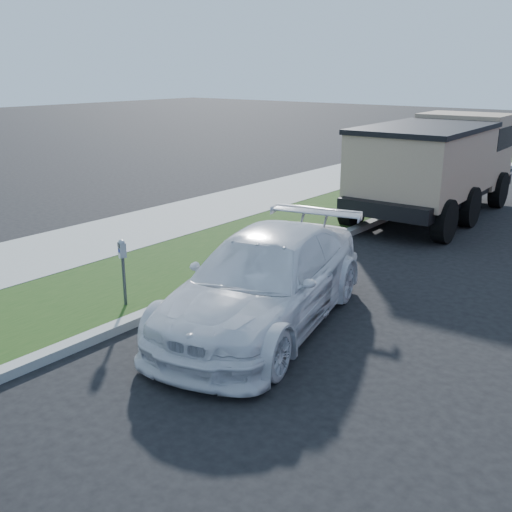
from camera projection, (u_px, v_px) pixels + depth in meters
The scene contains 5 objects.
ground at pixel (287, 350), 9.22m from camera, with size 120.00×120.00×0.00m, color black.
streetside at pixel (143, 251), 13.99m from camera, with size 6.12×50.00×0.15m.
parking_meter at pixel (123, 258), 10.40m from camera, with size 0.20×0.16×1.21m.
white_wagon at pixel (267, 280), 9.97m from camera, with size 2.16×5.32×1.54m, color silver.
dump_truck at pixel (439, 161), 17.38m from camera, with size 3.13×7.26×2.80m.
Camera 1 is at (4.80, -6.86, 4.14)m, focal length 42.00 mm.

